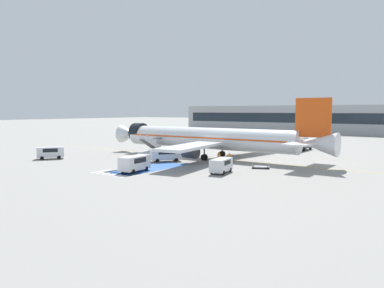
% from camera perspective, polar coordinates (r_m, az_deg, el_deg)
% --- Properties ---
extents(ground_plane, '(600.00, 600.00, 0.00)m').
position_cam_1_polar(ground_plane, '(68.45, 1.74, -2.14)').
color(ground_plane, gray).
extents(apron_leadline_yellow, '(78.75, 1.84, 0.01)m').
position_cam_1_polar(apron_leadline_yellow, '(68.57, 2.11, -2.13)').
color(apron_leadline_yellow, gold).
rests_on(apron_leadline_yellow, ground_plane).
extents(apron_stand_patch_blue, '(5.23, 13.30, 0.01)m').
position_cam_1_polar(apron_stand_patch_blue, '(56.86, -6.56, -3.67)').
color(apron_stand_patch_blue, '#2856A8').
rests_on(apron_stand_patch_blue, ground_plane).
extents(apron_walkway_bar_0, '(0.44, 3.60, 0.01)m').
position_cam_1_polar(apron_walkway_bar_0, '(55.30, -13.65, -4.03)').
color(apron_walkway_bar_0, silver).
rests_on(apron_walkway_bar_0, ground_plane).
extents(apron_walkway_bar_1, '(0.44, 3.60, 0.01)m').
position_cam_1_polar(apron_walkway_bar_1, '(54.39, -12.84, -4.16)').
color(apron_walkway_bar_1, silver).
rests_on(apron_walkway_bar_1, ground_plane).
extents(apron_walkway_bar_2, '(0.44, 3.60, 0.01)m').
position_cam_1_polar(apron_walkway_bar_2, '(53.50, -12.00, -4.30)').
color(apron_walkway_bar_2, silver).
rests_on(apron_walkway_bar_2, ground_plane).
extents(apron_walkway_bar_3, '(0.44, 3.60, 0.01)m').
position_cam_1_polar(apron_walkway_bar_3, '(52.61, -11.13, -4.45)').
color(apron_walkway_bar_3, silver).
rests_on(apron_walkway_bar_3, ground_plane).
extents(apron_walkway_bar_4, '(0.44, 3.60, 0.01)m').
position_cam_1_polar(apron_walkway_bar_4, '(51.74, -10.23, -4.59)').
color(apron_walkway_bar_4, silver).
rests_on(apron_walkway_bar_4, ground_plane).
extents(apron_walkway_bar_5, '(0.44, 3.60, 0.01)m').
position_cam_1_polar(apron_walkway_bar_5, '(50.89, -9.31, -4.74)').
color(apron_walkway_bar_5, silver).
rests_on(apron_walkway_bar_5, ground_plane).
extents(airliner, '(44.88, 34.80, 10.58)m').
position_cam_1_polar(airliner, '(67.87, 2.57, 0.86)').
color(airliner, silver).
rests_on(airliner, ground_plane).
extents(boarding_stairs_forward, '(2.30, 5.27, 4.21)m').
position_cam_1_polar(boarding_stairs_forward, '(70.71, -6.39, -1.11)').
color(boarding_stairs_forward, '#ADB2BA').
rests_on(boarding_stairs_forward, ground_plane).
extents(fuel_tanker, '(2.66, 9.20, 3.45)m').
position_cam_1_polar(fuel_tanker, '(83.78, 16.08, 0.19)').
color(fuel_tanker, '#38383D').
rests_on(fuel_tanker, ground_plane).
extents(service_van_0, '(2.64, 5.27, 2.24)m').
position_cam_1_polar(service_van_0, '(53.56, -8.74, -2.80)').
color(service_van_0, silver).
rests_on(service_van_0, ground_plane).
extents(service_van_1, '(2.69, 4.75, 2.01)m').
position_cam_1_polar(service_van_1, '(52.03, 4.47, -3.13)').
color(service_van_1, silver).
rests_on(service_van_1, ground_plane).
extents(service_van_2, '(4.15, 4.90, 2.14)m').
position_cam_1_polar(service_van_2, '(71.64, -20.77, -1.12)').
color(service_van_2, silver).
rests_on(service_van_2, ground_plane).
extents(service_van_3, '(4.67, 5.27, 2.19)m').
position_cam_1_polar(service_van_3, '(63.75, -4.02, -1.51)').
color(service_van_3, silver).
rests_on(service_van_3, ground_plane).
extents(baggage_cart, '(2.99, 2.47, 0.87)m').
position_cam_1_polar(baggage_cart, '(57.14, 10.40, -3.42)').
color(baggage_cart, gray).
rests_on(baggage_cart, ground_plane).
extents(ground_crew_0, '(0.49, 0.38, 1.61)m').
position_cam_1_polar(ground_crew_0, '(62.62, 5.73, -2.00)').
color(ground_crew_0, black).
rests_on(ground_crew_0, ground_plane).
extents(ground_crew_1, '(0.42, 0.49, 1.73)m').
position_cam_1_polar(ground_crew_1, '(62.86, 4.12, -1.89)').
color(ground_crew_1, black).
rests_on(ground_crew_1, ground_plane).
extents(terminal_building, '(130.15, 12.10, 10.59)m').
position_cam_1_polar(terminal_building, '(148.95, 21.39, 3.49)').
color(terminal_building, '#9EA3A8').
rests_on(terminal_building, ground_plane).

